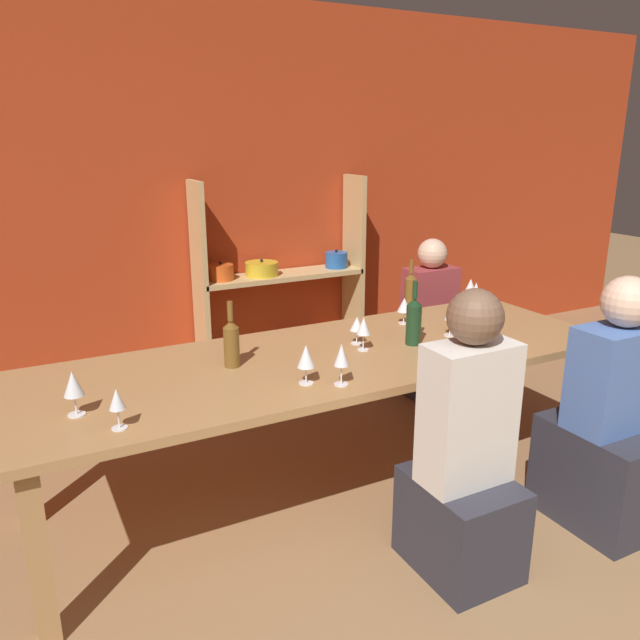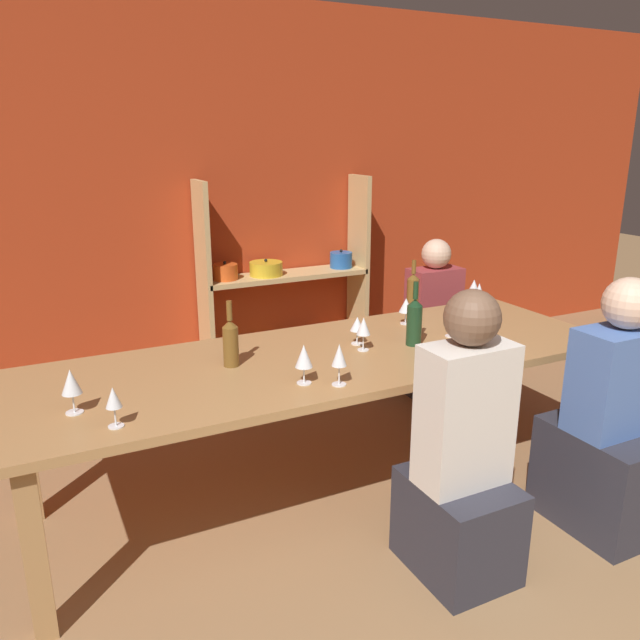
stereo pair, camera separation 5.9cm
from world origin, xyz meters
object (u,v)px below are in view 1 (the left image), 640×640
(wine_glass_red_b, at_px, (73,385))
(wine_glass_red_e, at_px, (476,291))
(wine_glass_white_b, at_px, (364,327))
(wine_bottle_dark, at_px, (231,342))
(wine_glass_empty_b, at_px, (357,324))
(wine_bottle_green, at_px, (414,320))
(wine_glass_red_d, at_px, (451,313))
(shelf_unit, at_px, (280,306))
(wine_glass_white_c, at_px, (404,306))
(dining_table, at_px, (329,368))
(wine_bottle_amber, at_px, (410,293))
(wine_glass_white_a, at_px, (117,401))
(person_far_a, at_px, (428,337))
(person_near_b, at_px, (464,470))
(wine_glass_empty_a, at_px, (470,287))
(wine_glass_red_a, at_px, (341,356))
(person_near_a, at_px, (608,435))
(wine_glass_red_c, at_px, (306,357))

(wine_glass_red_b, relative_size, wine_glass_red_e, 1.06)
(wine_glass_white_b, relative_size, wine_glass_red_e, 1.01)
(wine_bottle_dark, bearing_deg, wine_glass_empty_b, 1.09)
(wine_bottle_green, distance_m, wine_glass_red_d, 0.26)
(shelf_unit, relative_size, wine_glass_white_c, 9.89)
(wine_bottle_dark, bearing_deg, shelf_unit, 59.20)
(shelf_unit, xyz_separation_m, wine_glass_white_b, (-0.30, -1.70, 0.34))
(dining_table, relative_size, wine_glass_white_b, 17.21)
(wine_bottle_amber, bearing_deg, wine_glass_white_a, -157.41)
(wine_bottle_green, height_order, person_far_a, person_far_a)
(wine_glass_white_b, bearing_deg, wine_glass_empty_b, 77.90)
(dining_table, xyz_separation_m, person_near_b, (0.20, -0.78, -0.22))
(wine_bottle_dark, relative_size, person_far_a, 0.28)
(wine_glass_empty_b, bearing_deg, wine_glass_white_a, -161.33)
(wine_glass_white_b, relative_size, wine_glass_red_d, 0.95)
(wine_glass_red_b, xyz_separation_m, wine_glass_red_e, (2.37, 0.47, -0.01))
(wine_bottle_amber, bearing_deg, person_far_a, 41.07)
(wine_glass_empty_a, bearing_deg, wine_glass_empty_b, -162.40)
(wine_glass_empty_a, distance_m, wine_glass_empty_b, 1.07)
(dining_table, bearing_deg, wine_bottle_dark, 171.96)
(wine_glass_red_d, bearing_deg, wine_glass_empty_b, 167.48)
(wine_glass_empty_a, height_order, wine_glass_white_b, wine_glass_white_b)
(wine_bottle_green, xyz_separation_m, wine_glass_white_b, (-0.27, 0.04, -0.01))
(wine_bottle_amber, xyz_separation_m, wine_glass_red_e, (0.41, -0.10, -0.01))
(wine_glass_red_a, distance_m, wine_glass_white_b, 0.47)
(wine_bottle_amber, distance_m, wine_glass_red_b, 2.04)
(wine_glass_empty_b, xyz_separation_m, person_near_b, (0.00, -0.86, -0.39))
(dining_table, xyz_separation_m, wine_glass_red_d, (0.71, -0.03, 0.20))
(wine_glass_red_b, xyz_separation_m, person_near_a, (2.22, -0.67, -0.43))
(wine_bottle_green, relative_size, wine_bottle_dark, 1.06)
(wine_bottle_amber, xyz_separation_m, wine_glass_white_b, (-0.59, -0.43, -0.01))
(wine_glass_white_b, distance_m, wine_glass_red_d, 0.53)
(wine_bottle_amber, height_order, wine_glass_white_a, wine_bottle_amber)
(wine_glass_red_c, bearing_deg, person_far_a, 36.17)
(wine_bottle_amber, distance_m, person_far_a, 0.77)
(wine_glass_red_b, xyz_separation_m, wine_glass_white_b, (1.37, 0.13, -0.00))
(dining_table, distance_m, wine_glass_red_a, 0.43)
(wine_glass_empty_b, height_order, wine_glass_white_b, wine_glass_white_b)
(wine_glass_white_b, distance_m, person_near_b, 0.87)
(wine_bottle_green, xyz_separation_m, wine_glass_white_a, (-1.52, -0.29, -0.02))
(person_near_a, bearing_deg, person_near_b, 177.39)
(wine_glass_white_c, height_order, person_far_a, person_far_a)
(wine_glass_white_b, bearing_deg, wine_glass_white_a, -165.19)
(wine_glass_white_a, relative_size, person_near_a, 0.13)
(dining_table, height_order, wine_glass_red_a, wine_glass_red_a)
(wine_glass_empty_b, height_order, wine_glass_white_a, wine_glass_white_a)
(wine_glass_red_b, bearing_deg, wine_glass_red_d, 3.60)
(dining_table, distance_m, wine_glass_empty_a, 1.30)
(wine_glass_white_a, xyz_separation_m, wine_glass_red_e, (2.25, 0.66, 0.01))
(wine_glass_empty_a, distance_m, wine_glass_white_b, 1.12)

